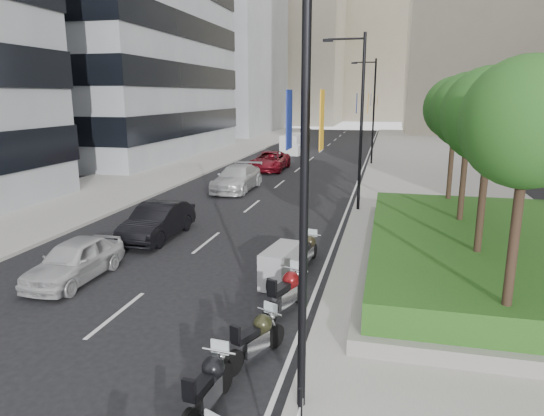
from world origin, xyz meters
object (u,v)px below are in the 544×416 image
(motorcycle_2, at_px, (209,386))
(motorcycle_4, at_px, (287,292))
(motorcycle_5, at_px, (281,266))
(car_b, at_px, (158,221))
(lamp_post_2, at_px, (372,106))
(car_c, at_px, (237,178))
(motorcycle_3, at_px, (257,338))
(car_d, at_px, (270,161))
(motorcycle_6, at_px, (308,250))
(car_a, at_px, (75,260))
(lamp_post_1, at_px, (359,114))
(lamp_post_0, at_px, (296,151))
(delivery_van, at_px, (294,145))

(motorcycle_2, bearing_deg, motorcycle_4, -0.98)
(motorcycle_5, relative_size, car_b, 0.46)
(lamp_post_2, relative_size, motorcycle_4, 4.00)
(motorcycle_5, relative_size, car_c, 0.38)
(motorcycle_2, distance_m, motorcycle_3, 2.11)
(motorcycle_5, bearing_deg, motorcycle_4, -154.58)
(motorcycle_5, relative_size, car_d, 0.38)
(car_b, height_order, car_c, car_c)
(car_b, bearing_deg, motorcycle_5, -31.07)
(motorcycle_5, bearing_deg, motorcycle_6, -6.00)
(motorcycle_5, bearing_deg, motorcycle_3, -165.53)
(car_b, bearing_deg, motorcycle_6, -14.09)
(car_a, bearing_deg, motorcycle_4, -6.07)
(lamp_post_1, relative_size, car_c, 1.64)
(motorcycle_5, bearing_deg, lamp_post_1, 0.04)
(lamp_post_0, relative_size, motorcycle_6, 4.48)
(car_c, relative_size, delivery_van, 1.12)
(car_d, xyz_separation_m, delivery_van, (-0.29, 11.86, 0.17))
(car_b, bearing_deg, lamp_post_0, -51.90)
(motorcycle_3, relative_size, delivery_van, 0.40)
(lamp_post_0, distance_m, motorcycle_3, 4.92)
(car_b, distance_m, car_c, 11.08)
(lamp_post_0, xyz_separation_m, motorcycle_4, (-1.02, 4.22, -4.45))
(motorcycle_6, xyz_separation_m, car_a, (-7.25, -3.35, 0.16))
(car_c, distance_m, delivery_van, 20.61)
(motorcycle_6, distance_m, car_d, 22.57)
(lamp_post_1, height_order, delivery_van, lamp_post_1)
(car_a, bearing_deg, lamp_post_1, 55.32)
(delivery_van, bearing_deg, car_c, -84.59)
(lamp_post_1, bearing_deg, car_d, 121.11)
(lamp_post_0, distance_m, lamp_post_2, 35.00)
(motorcycle_6, relative_size, car_d, 0.36)
(lamp_post_2, bearing_deg, car_c, -119.58)
(car_d, bearing_deg, motorcycle_5, -75.51)
(car_d, bearing_deg, car_b, -90.38)
(motorcycle_4, relative_size, car_b, 0.49)
(lamp_post_0, distance_m, car_d, 31.24)
(lamp_post_2, xyz_separation_m, motorcycle_2, (-1.56, -35.47, -4.49))
(lamp_post_0, height_order, motorcycle_5, lamp_post_0)
(lamp_post_0, relative_size, delivery_van, 1.83)
(car_c, bearing_deg, lamp_post_2, 61.38)
(motorcycle_3, height_order, delivery_van, delivery_van)
(lamp_post_1, distance_m, car_c, 9.86)
(car_b, distance_m, delivery_van, 31.69)
(motorcycle_2, xyz_separation_m, motorcycle_5, (-0.08, 6.80, 0.03))
(car_b, height_order, car_d, car_d)
(delivery_van, bearing_deg, lamp_post_0, -74.36)
(motorcycle_3, relative_size, motorcycle_5, 0.94)
(motorcycle_5, height_order, car_a, car_a)
(motorcycle_6, height_order, car_d, car_d)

